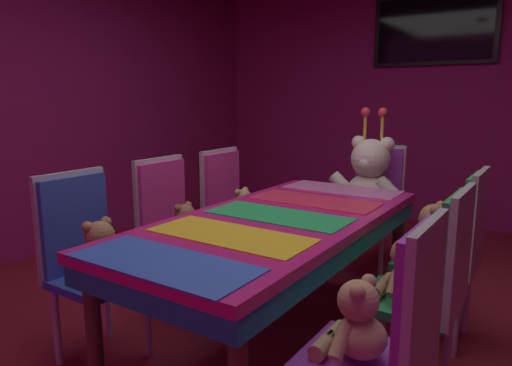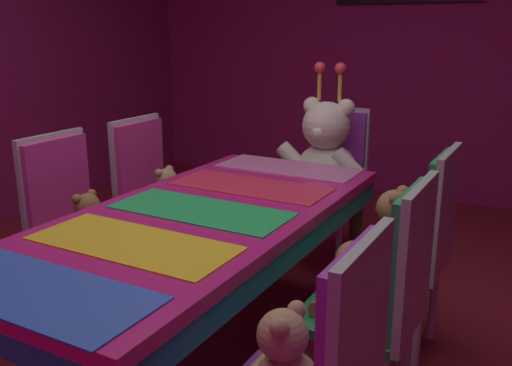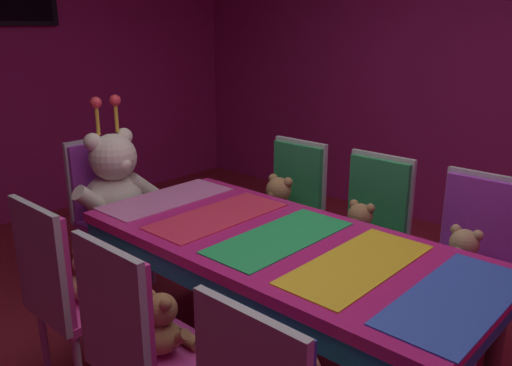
{
  "view_description": "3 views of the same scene",
  "coord_description": "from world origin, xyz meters",
  "px_view_note": "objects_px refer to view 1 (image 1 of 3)",
  "views": [
    {
      "loc": [
        1.22,
        -2.05,
        1.36
      ],
      "look_at": [
        -0.1,
        -0.06,
        0.92
      ],
      "focal_mm": 32.46,
      "sensor_mm": 36.0,
      "label": 1
    },
    {
      "loc": [
        1.28,
        -1.83,
        1.48
      ],
      "look_at": [
        0.2,
        0.11,
        0.86
      ],
      "focal_mm": 39.13,
      "sensor_mm": 36.0,
      "label": 2
    },
    {
      "loc": [
        -1.77,
        -1.47,
        1.71
      ],
      "look_at": [
        0.17,
        0.31,
        0.91
      ],
      "focal_mm": 36.86,
      "sensor_mm": 36.0,
      "label": 3
    }
  ],
  "objects_px": {
    "chair_left_2": "(228,202)",
    "throne_chair": "(376,193)",
    "chair_left_1": "(169,219)",
    "teddy_left_2": "(244,208)",
    "wall_tv": "(434,29)",
    "king_teddy_bear": "(369,181)",
    "teddy_left_0": "(101,253)",
    "chair_right_1": "(438,275)",
    "chair_left_0": "(83,247)",
    "teddy_right_1": "(405,272)",
    "chair_right_2": "(460,240)",
    "chair_right_0": "(398,332)",
    "teddy_right_0": "(356,324)",
    "teddy_right_2": "(432,235)",
    "banquet_table": "(278,232)",
    "teddy_left_1": "(186,226)"
  },
  "relations": [
    {
      "from": "chair_left_2",
      "to": "throne_chair",
      "type": "distance_m",
      "value": 1.22
    },
    {
      "from": "chair_left_1",
      "to": "teddy_left_2",
      "type": "relative_size",
      "value": 3.62
    },
    {
      "from": "wall_tv",
      "to": "king_teddy_bear",
      "type": "bearing_deg",
      "value": -90.0
    },
    {
      "from": "teddy_left_0",
      "to": "teddy_left_2",
      "type": "relative_size",
      "value": 1.18
    },
    {
      "from": "chair_left_2",
      "to": "chair_right_1",
      "type": "bearing_deg",
      "value": -21.34
    },
    {
      "from": "chair_left_0",
      "to": "chair_left_1",
      "type": "height_order",
      "value": "same"
    },
    {
      "from": "teddy_left_0",
      "to": "teddy_right_1",
      "type": "distance_m",
      "value": 1.47
    },
    {
      "from": "chair_left_0",
      "to": "teddy_right_1",
      "type": "relative_size",
      "value": 3.24
    },
    {
      "from": "chair_left_0",
      "to": "chair_right_2",
      "type": "height_order",
      "value": "same"
    },
    {
      "from": "chair_left_0",
      "to": "teddy_right_1",
      "type": "xyz_separation_m",
      "value": [
        1.48,
        0.61,
        -0.02
      ]
    },
    {
      "from": "chair_right_1",
      "to": "teddy_left_0",
      "type": "bearing_deg",
      "value": 22.39
    },
    {
      "from": "king_teddy_bear",
      "to": "chair_left_1",
      "type": "bearing_deg",
      "value": -31.32
    },
    {
      "from": "chair_right_0",
      "to": "teddy_right_0",
      "type": "relative_size",
      "value": 3.19
    },
    {
      "from": "chair_left_1",
      "to": "chair_right_1",
      "type": "xyz_separation_m",
      "value": [
        1.65,
        -0.04,
        0.0
      ]
    },
    {
      "from": "chair_left_2",
      "to": "chair_right_1",
      "type": "xyz_separation_m",
      "value": [
        1.62,
        -0.63,
        0.0
      ]
    },
    {
      "from": "chair_right_1",
      "to": "teddy_left_2",
      "type": "bearing_deg",
      "value": -23.17
    },
    {
      "from": "chair_left_1",
      "to": "wall_tv",
      "type": "bearing_deg",
      "value": 75.05
    },
    {
      "from": "chair_left_1",
      "to": "chair_right_0",
      "type": "xyz_separation_m",
      "value": [
        1.65,
        -0.64,
        0.0
      ]
    },
    {
      "from": "teddy_right_2",
      "to": "throne_chair",
      "type": "xyz_separation_m",
      "value": [
        -0.66,
        0.97,
        -0.0
      ]
    },
    {
      "from": "chair_left_0",
      "to": "chair_right_2",
      "type": "relative_size",
      "value": 1.0
    },
    {
      "from": "teddy_right_1",
      "to": "teddy_right_0",
      "type": "bearing_deg",
      "value": 90.08
    },
    {
      "from": "teddy_right_2",
      "to": "chair_left_2",
      "type": "bearing_deg",
      "value": -1.77
    },
    {
      "from": "chair_left_0",
      "to": "teddy_right_2",
      "type": "height_order",
      "value": "chair_left_0"
    },
    {
      "from": "teddy_left_0",
      "to": "chair_right_1",
      "type": "relative_size",
      "value": 0.33
    },
    {
      "from": "chair_right_2",
      "to": "throne_chair",
      "type": "relative_size",
      "value": 1.0
    },
    {
      "from": "chair_left_0",
      "to": "chair_right_0",
      "type": "relative_size",
      "value": 1.0
    },
    {
      "from": "chair_right_0",
      "to": "teddy_right_0",
      "type": "distance_m",
      "value": 0.14
    },
    {
      "from": "chair_left_0",
      "to": "teddy_right_0",
      "type": "xyz_separation_m",
      "value": [
        1.49,
        0.02,
        -0.01
      ]
    },
    {
      "from": "banquet_table",
      "to": "throne_chair",
      "type": "height_order",
      "value": "throne_chair"
    },
    {
      "from": "chair_right_0",
      "to": "wall_tv",
      "type": "relative_size",
      "value": 0.8
    },
    {
      "from": "teddy_left_1",
      "to": "teddy_left_0",
      "type": "bearing_deg",
      "value": -87.97
    },
    {
      "from": "teddy_left_0",
      "to": "chair_right_0",
      "type": "bearing_deg",
      "value": 0.67
    },
    {
      "from": "teddy_right_1",
      "to": "king_teddy_bear",
      "type": "relative_size",
      "value": 0.37
    },
    {
      "from": "chair_left_0",
      "to": "teddy_left_0",
      "type": "height_order",
      "value": "chair_left_0"
    },
    {
      "from": "teddy_right_2",
      "to": "wall_tv",
      "type": "relative_size",
      "value": 0.28
    },
    {
      "from": "chair_right_0",
      "to": "banquet_table",
      "type": "bearing_deg",
      "value": -36.45
    },
    {
      "from": "banquet_table",
      "to": "teddy_left_2",
      "type": "relative_size",
      "value": 7.43
    },
    {
      "from": "chair_left_2",
      "to": "chair_right_2",
      "type": "distance_m",
      "value": 1.61
    },
    {
      "from": "chair_left_2",
      "to": "king_teddy_bear",
      "type": "xyz_separation_m",
      "value": [
        0.8,
        0.76,
        0.13
      ]
    },
    {
      "from": "chair_left_1",
      "to": "wall_tv",
      "type": "distance_m",
      "value": 3.51
    },
    {
      "from": "teddy_left_0",
      "to": "wall_tv",
      "type": "relative_size",
      "value": 0.26
    },
    {
      "from": "teddy_right_2",
      "to": "throne_chair",
      "type": "relative_size",
      "value": 0.35
    },
    {
      "from": "king_teddy_bear",
      "to": "teddy_left_1",
      "type": "bearing_deg",
      "value": -26.73
    },
    {
      "from": "chair_left_1",
      "to": "teddy_right_1",
      "type": "height_order",
      "value": "chair_left_1"
    },
    {
      "from": "chair_left_2",
      "to": "wall_tv",
      "type": "relative_size",
      "value": 0.8
    },
    {
      "from": "chair_right_1",
      "to": "chair_left_2",
      "type": "bearing_deg",
      "value": -21.34
    },
    {
      "from": "teddy_left_0",
      "to": "chair_right_0",
      "type": "distance_m",
      "value": 1.48
    },
    {
      "from": "teddy_left_0",
      "to": "teddy_left_2",
      "type": "height_order",
      "value": "teddy_left_0"
    },
    {
      "from": "chair_left_0",
      "to": "wall_tv",
      "type": "bearing_deg",
      "value": 77.87
    },
    {
      "from": "chair_left_1",
      "to": "chair_left_2",
      "type": "height_order",
      "value": "same"
    }
  ]
}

